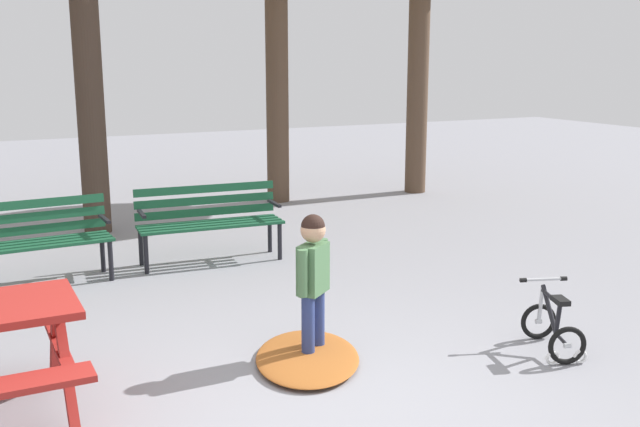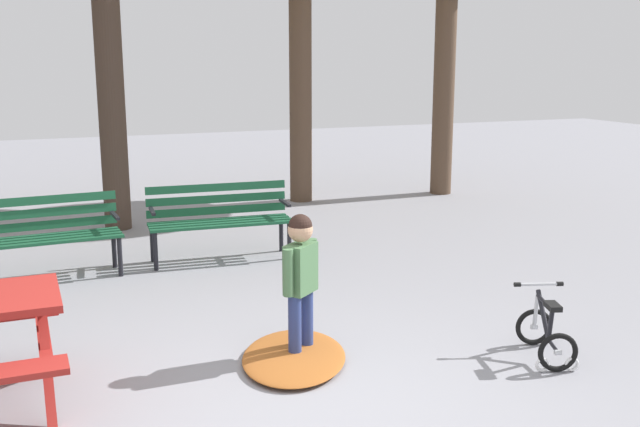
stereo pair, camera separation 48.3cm
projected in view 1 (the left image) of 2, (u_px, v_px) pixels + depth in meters
ground at (327, 419)px, 4.69m from camera, size 36.00×36.00×0.00m
park_bench_far_left at (27, 236)px, 7.36m from camera, size 1.62×0.54×0.85m
park_bench_left at (209, 217)px, 8.25m from camera, size 1.63×0.56×0.85m
child_standing at (313, 274)px, 5.55m from camera, size 0.35×0.30×1.12m
kids_bicycle at (553, 327)px, 5.74m from camera, size 0.51×0.63×0.54m
leaf_pile at (307, 357)px, 5.58m from camera, size 1.16×1.34×0.07m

